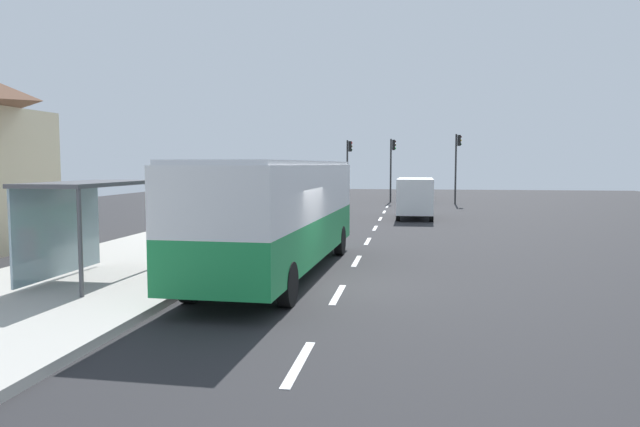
% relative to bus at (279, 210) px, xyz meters
% --- Properties ---
extents(ground_plane, '(56.00, 92.00, 0.04)m').
position_rel_bus_xyz_m(ground_plane, '(1.71, 12.62, -1.86)').
color(ground_plane, '#262628').
extents(sidewalk_platform, '(6.20, 30.00, 0.18)m').
position_rel_bus_xyz_m(sidewalk_platform, '(-4.69, 0.62, -1.75)').
color(sidewalk_platform, '#ADAAA3').
rests_on(sidewalk_platform, ground).
extents(lane_stripe_seg_0, '(0.16, 2.20, 0.01)m').
position_rel_bus_xyz_m(lane_stripe_seg_0, '(1.96, -7.38, -1.84)').
color(lane_stripe_seg_0, silver).
rests_on(lane_stripe_seg_0, ground).
extents(lane_stripe_seg_1, '(0.16, 2.20, 0.01)m').
position_rel_bus_xyz_m(lane_stripe_seg_1, '(1.96, -2.38, -1.84)').
color(lane_stripe_seg_1, silver).
rests_on(lane_stripe_seg_1, ground).
extents(lane_stripe_seg_2, '(0.16, 2.20, 0.01)m').
position_rel_bus_xyz_m(lane_stripe_seg_2, '(1.96, 2.62, -1.84)').
color(lane_stripe_seg_2, silver).
rests_on(lane_stripe_seg_2, ground).
extents(lane_stripe_seg_3, '(0.16, 2.20, 0.01)m').
position_rel_bus_xyz_m(lane_stripe_seg_3, '(1.96, 7.62, -1.84)').
color(lane_stripe_seg_3, silver).
rests_on(lane_stripe_seg_3, ground).
extents(lane_stripe_seg_4, '(0.16, 2.20, 0.01)m').
position_rel_bus_xyz_m(lane_stripe_seg_4, '(1.96, 12.62, -1.84)').
color(lane_stripe_seg_4, silver).
rests_on(lane_stripe_seg_4, ground).
extents(lane_stripe_seg_5, '(0.16, 2.20, 0.01)m').
position_rel_bus_xyz_m(lane_stripe_seg_5, '(1.96, 17.62, -1.84)').
color(lane_stripe_seg_5, silver).
rests_on(lane_stripe_seg_5, ground).
extents(lane_stripe_seg_6, '(0.16, 2.20, 0.01)m').
position_rel_bus_xyz_m(lane_stripe_seg_6, '(1.96, 22.62, -1.84)').
color(lane_stripe_seg_6, silver).
rests_on(lane_stripe_seg_6, ground).
extents(lane_stripe_seg_7, '(0.16, 2.20, 0.01)m').
position_rel_bus_xyz_m(lane_stripe_seg_7, '(1.96, 27.62, -1.84)').
color(lane_stripe_seg_7, silver).
rests_on(lane_stripe_seg_7, ground).
extents(bus, '(2.86, 11.08, 3.21)m').
position_rel_bus_xyz_m(bus, '(0.00, 0.00, 0.00)').
color(bus, '#1E8C47').
rests_on(bus, ground).
extents(white_van, '(2.07, 5.22, 2.30)m').
position_rel_bus_xyz_m(white_van, '(3.91, 18.48, -0.50)').
color(white_van, white).
rests_on(white_van, ground).
extents(sedan_near, '(1.89, 4.43, 1.52)m').
position_rel_bus_xyz_m(sedan_near, '(4.01, 33.35, -1.05)').
color(sedan_near, navy).
rests_on(sedan_near, ground).
extents(sedan_far, '(1.98, 4.47, 1.52)m').
position_rel_bus_xyz_m(sedan_far, '(4.01, 39.76, -1.05)').
color(sedan_far, '#A51919').
rests_on(sedan_far, ground).
extents(recycling_bin_red, '(0.52, 0.52, 0.95)m').
position_rel_bus_xyz_m(recycling_bin_red, '(-2.49, 0.11, -1.19)').
color(recycling_bin_red, red).
rests_on(recycling_bin_red, sidewalk_platform).
extents(recycling_bin_green, '(0.52, 0.52, 0.95)m').
position_rel_bus_xyz_m(recycling_bin_green, '(-2.49, 0.81, -1.19)').
color(recycling_bin_green, green).
rests_on(recycling_bin_green, sidewalk_platform).
extents(traffic_light_near_side, '(0.49, 0.28, 5.46)m').
position_rel_bus_xyz_m(traffic_light_near_side, '(7.21, 31.35, 1.76)').
color(traffic_light_near_side, '#2D2D2D').
rests_on(traffic_light_near_side, ground).
extents(traffic_light_far_side, '(0.49, 0.28, 5.07)m').
position_rel_bus_xyz_m(traffic_light_far_side, '(-1.39, 32.15, 1.52)').
color(traffic_light_far_side, '#2D2D2D').
rests_on(traffic_light_far_side, ground).
extents(traffic_light_median, '(0.49, 0.28, 5.19)m').
position_rel_bus_xyz_m(traffic_light_median, '(2.11, 32.95, 1.60)').
color(traffic_light_median, '#2D2D2D').
rests_on(traffic_light_median, ground).
extents(bus_shelter, '(1.80, 4.00, 2.50)m').
position_rel_bus_xyz_m(bus_shelter, '(-4.70, -2.36, 0.25)').
color(bus_shelter, '#4C4C51').
rests_on(bus_shelter, sidewalk_platform).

